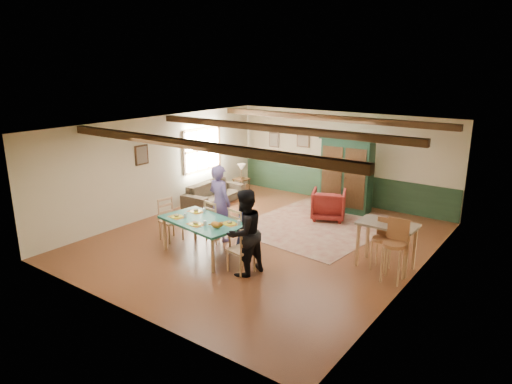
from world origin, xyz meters
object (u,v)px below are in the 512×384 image
Objects in this scene: dining_chair_far_left at (217,220)px; bar_stool_left at (381,245)px; end_table at (242,187)px; counter_table at (386,245)px; dining_chair_far_right at (242,229)px; table_lamp at (241,171)px; person_child at (245,227)px; person_woman at (244,233)px; person_man at (220,203)px; armchair at (329,205)px; armoire at (347,174)px; dining_chair_end_right at (241,249)px; sofa at (214,193)px; bar_stool_right at (394,252)px; cat at (216,224)px; dining_chair_end_left at (171,220)px; dining_table at (203,238)px.

dining_chair_far_left is 3.77m from bar_stool_left.
counter_table is (5.72, -2.56, 0.22)m from end_table.
bar_stool_left reaches higher than dining_chair_far_right.
dining_chair_far_right is 4.57m from table_lamp.
dining_chair_far_left is 0.85m from person_child.
dining_chair_far_left is 3.85m from counter_table.
counter_table is at bearing -152.66° from person_child.
person_child is at bearing -174.29° from dining_chair_far_left.
dining_chair_far_right is at bearing -52.03° from end_table.
person_child is 2.96m from bar_stool_left.
person_woman is 2.91m from counter_table.
armchair is (1.36, 2.87, -0.51)m from person_man.
dining_chair_far_left is at bearing -114.22° from armoire.
person_woman is at bearing -138.98° from bar_stool_left.
dining_chair_end_right is 1.92× the size of end_table.
dining_chair_far_right is 0.47× the size of armoire.
person_woman is (1.58, -1.11, -0.04)m from person_man.
dining_chair_end_right is 0.47× the size of sofa.
dining_chair_far_left is 4.10m from bar_stool_right.
dining_chair_end_right is at bearing 9.46° from cat.
armoire reaches higher than cat.
dining_chair_end_left is at bearing -75.24° from table_lamp.
person_woman is (0.76, -0.89, 0.37)m from dining_chair_far_right.
sofa is at bearing 166.92° from counter_table.
armoire reaches higher than person_child.
dining_table is 4.88m from armoire.
armoire is (1.44, 3.88, 0.57)m from dining_chair_far_left.
dining_chair_far_left is at bearing -167.63° from bar_stool_left.
bar_stool_right reaches higher than cat.
bar_stool_left is (4.60, 1.37, 0.03)m from dining_chair_end_left.
armchair is at bearing -97.50° from armoire.
end_table is at bearing 117.96° from dining_table.
dining_table is 1.79× the size of person_child.
counter_table is (5.81, -1.35, 0.17)m from sofa.
counter_table is 0.63m from bar_stool_right.
person_man is at bearing 0.00° from person_child.
bar_stool_right is (3.23, 0.43, 0.08)m from person_child.
person_man is at bearing -167.64° from counter_table.
counter_table reaches higher than armchair.
dining_table is 3.98× the size of table_lamp.
dining_chair_far_right is 3.76m from sofa.
sofa is 1.30m from table_lamp.
person_child is 2.03× the size of end_table.
dining_table is 5.00× the size of cat.
dining_table is 3.75m from bar_stool_left.
bar_stool_right is at bearing -69.45° from dining_chair_end_left.
dining_chair_far_right is 3.00m from bar_stool_left.
person_man is 0.85× the size of armoire.
bar_stool_left is (2.21, 1.75, 0.03)m from dining_chair_end_right.
armoire reaches higher than armchair.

